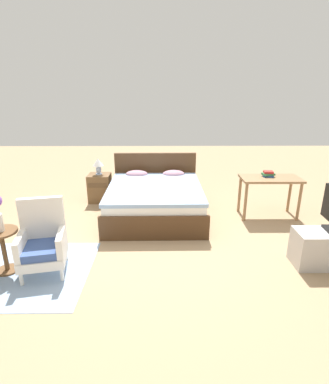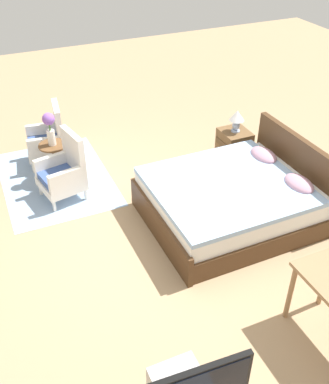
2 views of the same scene
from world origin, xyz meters
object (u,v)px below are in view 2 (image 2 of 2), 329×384
(bed, at_px, (234,200))
(flower_vase, at_px, (49,126))
(nightstand, at_px, (234,148))
(armchair_by_window_left, at_px, (49,140))
(table_lamp, at_px, (237,118))
(side_table, at_px, (55,157))
(armchair_by_window_right, at_px, (64,172))

(bed, bearing_deg, flower_vase, -134.96)
(flower_vase, height_order, nightstand, flower_vase)
(flower_vase, bearing_deg, armchair_by_window_left, 176.95)
(armchair_by_window_left, xyz_separation_m, table_lamp, (1.19, 2.52, 0.40))
(side_table, xyz_separation_m, table_lamp, (0.70, 2.54, 0.43))
(side_table, distance_m, flower_vase, 0.50)
(bed, relative_size, nightstand, 3.59)
(armchair_by_window_right, xyz_separation_m, table_lamp, (0.21, 2.52, 0.40))
(bed, xyz_separation_m, armchair_by_window_right, (-1.36, -1.83, 0.08))
(side_table, bearing_deg, bed, 45.04)
(bed, bearing_deg, armchair_by_window_right, -126.74)
(armchair_by_window_left, xyz_separation_m, flower_vase, (0.49, -0.03, 0.48))
(bed, distance_m, armchair_by_window_left, 2.97)
(armchair_by_window_left, relative_size, armchair_by_window_right, 1.00)
(armchair_by_window_left, bearing_deg, bed, 37.97)
(bed, bearing_deg, side_table, -134.96)
(armchair_by_window_left, bearing_deg, side_table, -3.05)
(bed, bearing_deg, nightstand, 149.01)
(bed, distance_m, table_lamp, 1.43)
(armchair_by_window_left, distance_m, flower_vase, 0.68)
(nightstand, bearing_deg, bed, -30.99)
(table_lamp, bearing_deg, flower_vase, -105.38)
(nightstand, distance_m, table_lamp, 0.50)
(side_table, height_order, nightstand, nightstand)
(flower_vase, bearing_deg, bed, 45.04)
(armchair_by_window_right, bearing_deg, table_lamp, 85.16)
(bed, relative_size, side_table, 3.62)
(armchair_by_window_left, distance_m, nightstand, 2.79)
(armchair_by_window_right, distance_m, nightstand, 2.53)
(bed, xyz_separation_m, flower_vase, (-1.85, -1.85, 0.56))
(bed, relative_size, armchair_by_window_left, 2.23)
(table_lamp, bearing_deg, armchair_by_window_left, -115.30)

